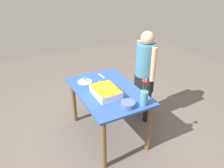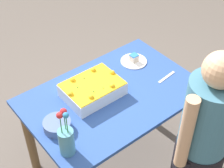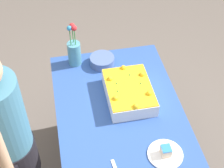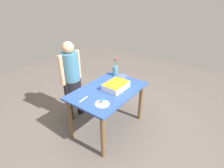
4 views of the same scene
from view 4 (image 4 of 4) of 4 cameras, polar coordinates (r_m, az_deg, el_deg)
The scene contains 8 objects.
ground_plane at distance 3.31m, azimuth -1.25°, elevation -13.71°, with size 8.00×8.00×0.00m, color #635953.
dining_table at distance 2.92m, azimuth -1.38°, elevation -4.26°, with size 1.26×0.83×0.78m.
sheet_cake at distance 2.86m, azimuth 1.27°, elevation -0.56°, with size 0.41×0.30×0.13m.
serving_plate_with_slice at distance 2.49m, azimuth -3.26°, elevation -6.28°, with size 0.21×0.21×0.07m.
cake_knife at distance 2.64m, azimuth -9.31°, elevation -4.92°, with size 0.18×0.02×0.00m, color silver.
flower_vase at distance 3.31m, azimuth 1.06°, elevation 4.64°, with size 0.10×0.10×0.35m.
fruit_bowl at distance 3.21m, azimuth 3.40°, elevation 2.19°, with size 0.18×0.18×0.07m, color #4E6599.
person_standing at distance 3.19m, azimuth -13.11°, elevation 2.20°, with size 0.45×0.31×1.49m.
Camera 4 is at (-1.95, -1.54, 2.18)m, focal length 28.00 mm.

